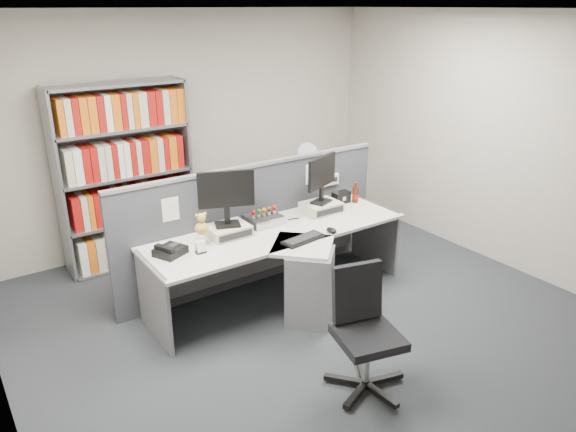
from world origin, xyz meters
TOP-DOWN VIEW (x-y plane):
  - ground at (0.00, 0.00)m, footprint 5.50×5.50m
  - room_shell at (0.00, 0.00)m, footprint 5.04×5.54m
  - partition at (0.00, 1.25)m, footprint 3.00×0.08m
  - desk at (0.00, 0.60)m, footprint 2.60×1.20m
  - monitor_riser_left at (-0.45, 0.98)m, footprint 0.38×0.31m
  - monitor_riser_right at (0.65, 0.98)m, footprint 0.38×0.31m
  - monitor_left at (-0.45, 0.98)m, footprint 0.50×0.23m
  - monitor_right at (0.65, 0.98)m, footprint 0.46×0.22m
  - desktop_pc at (-0.03, 1.04)m, footprint 0.33×0.29m
  - figurines at (-0.03, 1.03)m, footprint 0.29×0.05m
  - keyboard at (0.06, 0.48)m, footprint 0.44×0.21m
  - mouse at (0.39, 0.48)m, footprint 0.08×0.12m
  - desk_phone at (-1.07, 0.89)m, footprint 0.30×0.29m
  - desk_calendar at (-0.83, 0.78)m, footprint 0.09×0.07m
  - plush_toy at (-0.74, 0.93)m, footprint 0.12×0.12m
  - speaker at (0.99, 1.06)m, footprint 0.19×0.11m
  - cola_bottle at (1.13, 0.99)m, footprint 0.07×0.07m
  - shelving_unit at (-0.90, 2.44)m, footprint 1.41×0.40m
  - filing_cabinet at (1.20, 1.99)m, footprint 0.45×0.61m
  - desk_fan at (1.20, 1.99)m, footprint 0.28×0.17m
  - office_chair at (-0.21, -0.65)m, footprint 0.62×0.62m

SIDE VIEW (x-z plane):
  - ground at x=0.00m, z-range 0.00..0.00m
  - filing_cabinet at x=1.20m, z-range 0.00..0.70m
  - desk at x=0.00m, z-range 0.10..0.82m
  - office_chair at x=-0.21m, z-range 0.03..0.97m
  - partition at x=0.00m, z-range 0.01..1.29m
  - keyboard at x=0.06m, z-range 0.72..0.75m
  - mouse at x=0.39m, z-range 0.72..0.77m
  - desk_phone at x=-1.07m, z-range 0.71..0.81m
  - desktop_pc at x=-0.03m, z-range 0.72..0.81m
  - desk_calendar at x=-0.83m, z-range 0.71..0.82m
  - monitor_riser_left at x=-0.45m, z-range 0.72..0.82m
  - monitor_riser_right at x=0.65m, z-range 0.72..0.82m
  - speaker at x=0.99m, z-range 0.72..0.85m
  - cola_bottle at x=1.13m, z-range 0.69..0.92m
  - figurines at x=-0.03m, z-range 0.82..0.90m
  - plush_toy at x=-0.74m, z-range 0.80..1.01m
  - shelving_unit at x=-0.90m, z-range -0.02..1.98m
  - desk_fan at x=1.20m, z-range 0.76..1.23m
  - monitor_right at x=0.65m, z-range 0.87..1.36m
  - monitor_left at x=-0.45m, z-range 0.87..1.40m
  - room_shell at x=0.00m, z-range 0.43..3.15m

